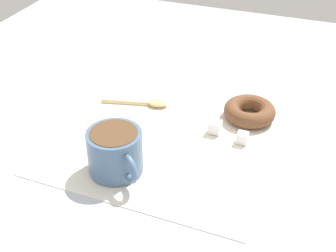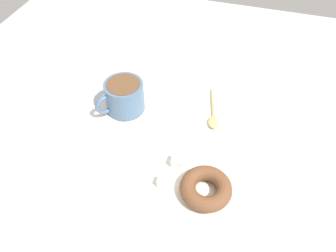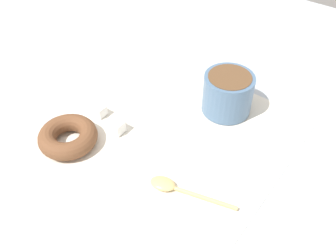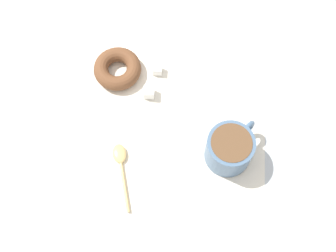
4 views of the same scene
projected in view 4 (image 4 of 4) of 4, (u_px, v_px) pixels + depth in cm
name	position (u px, v px, depth cm)	size (l,w,h in cm)	color
ground_plane	(161.00, 121.00, 87.02)	(120.00, 120.00, 2.00)	#B2BCC6
napkin	(168.00, 130.00, 85.06)	(35.19, 35.19, 0.30)	white
coffee_cup	(230.00, 148.00, 79.93)	(9.59, 8.68, 6.72)	slate
donut	(117.00, 69.00, 88.04)	(8.99, 8.99, 2.75)	brown
spoon	(121.00, 162.00, 82.24)	(12.34, 4.31, 0.90)	#D8B772
sugar_cube	(149.00, 92.00, 86.65)	(1.97, 1.97, 1.97)	white
sugar_cube_extra	(157.00, 69.00, 88.56)	(1.73, 1.73, 1.73)	white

